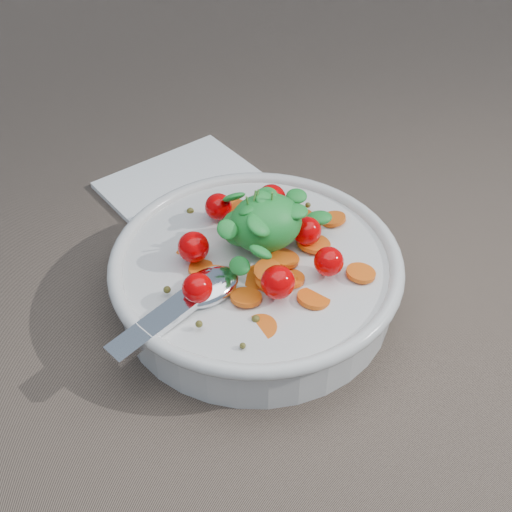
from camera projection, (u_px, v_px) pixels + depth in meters
name	position (u px, v px, depth m)	size (l,w,h in m)	color
ground	(246.00, 292.00, 0.63)	(6.00, 6.00, 0.00)	#736152
bowl	(256.00, 273.00, 0.61)	(0.29, 0.27, 0.12)	silver
napkin	(187.00, 188.00, 0.76)	(0.17, 0.15, 0.01)	white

